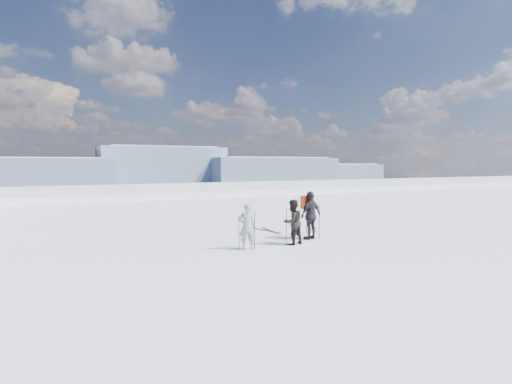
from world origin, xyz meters
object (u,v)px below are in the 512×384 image
skier_dark (292,222)px  skier_pack (311,215)px  skis_loose (268,231)px  skier_grey (247,227)px

skier_dark → skier_pack: bearing=-166.4°
skier_pack → skis_loose: 2.62m
skier_grey → skis_loose: skier_grey is taller
skier_dark → skier_pack: size_ratio=0.88×
skier_dark → skier_pack: (1.15, 0.54, 0.11)m
skier_pack → skier_dark: bearing=8.4°
skier_grey → skier_dark: (1.80, 0.03, 0.03)m
skier_dark → skis_loose: bearing=-113.0°
skier_grey → skis_loose: size_ratio=0.91×
skier_grey → skier_pack: 3.01m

